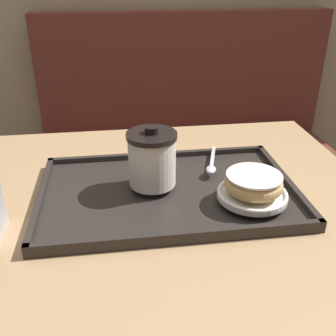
# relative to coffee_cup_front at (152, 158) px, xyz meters

# --- Properties ---
(booth_bench) EXTENTS (1.25, 0.44, 1.00)m
(booth_bench) POSITION_rel_coffee_cup_front_xyz_m (0.24, 0.84, -0.51)
(booth_bench) COLOR brown
(booth_bench) RESTS_ON ground_plane
(cafe_table) EXTENTS (0.90, 0.77, 0.75)m
(cafe_table) POSITION_rel_coffee_cup_front_xyz_m (0.02, -0.02, -0.26)
(cafe_table) COLOR tan
(cafe_table) RESTS_ON ground_plane
(serving_tray) EXTENTS (0.52, 0.33, 0.02)m
(serving_tray) POSITION_rel_coffee_cup_front_xyz_m (0.03, -0.01, -0.07)
(serving_tray) COLOR #282321
(serving_tray) RESTS_ON cafe_table
(coffee_cup_front) EXTENTS (0.10, 0.10, 0.12)m
(coffee_cup_front) POSITION_rel_coffee_cup_front_xyz_m (0.00, 0.00, 0.00)
(coffee_cup_front) COLOR white
(coffee_cup_front) RESTS_ON serving_tray
(plate_with_chocolate_donut) EXTENTS (0.13, 0.13, 0.01)m
(plate_with_chocolate_donut) POSITION_rel_coffee_cup_front_xyz_m (0.18, -0.08, -0.05)
(plate_with_chocolate_donut) COLOR white
(plate_with_chocolate_donut) RESTS_ON serving_tray
(donut_chocolate_glazed) EXTENTS (0.11, 0.11, 0.04)m
(donut_chocolate_glazed) POSITION_rel_coffee_cup_front_xyz_m (0.18, -0.08, -0.02)
(donut_chocolate_glazed) COLOR #DBB270
(donut_chocolate_glazed) RESTS_ON plate_with_chocolate_donut
(spoon) EXTENTS (0.06, 0.14, 0.01)m
(spoon) POSITION_rel_coffee_cup_front_xyz_m (0.14, 0.05, -0.05)
(spoon) COLOR silver
(spoon) RESTS_ON serving_tray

